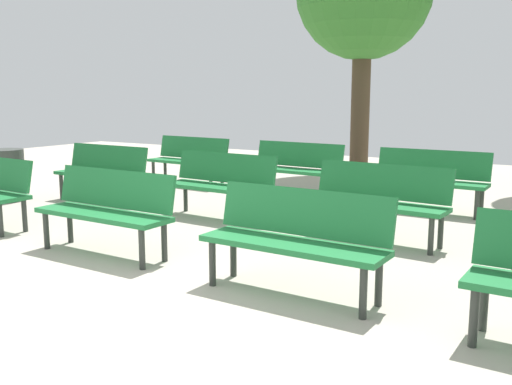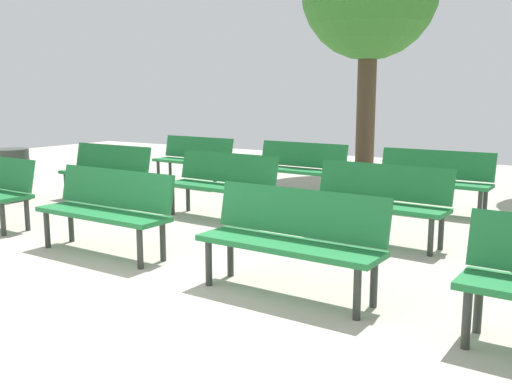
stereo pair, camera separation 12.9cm
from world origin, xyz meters
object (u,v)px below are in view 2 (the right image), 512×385
object	(u,v)px
bench_r0_c2	(292,235)
bench_r2_c0	(194,157)
bench_r1_c0	(106,169)
bench_r1_c2	(378,198)
trash_bin	(11,174)
bench_r1_c1	(222,181)
bench_r2_c2	(433,177)
bench_r2_c1	(299,166)
bench_r0_c1	(107,206)

from	to	relation	value
bench_r0_c2	bench_r2_c0	size ratio (longest dim) A/B	0.99
bench_r1_c0	bench_r1_c2	distance (m)	4.49
bench_r1_c2	trash_bin	distance (m)	5.89
bench_r1_c1	bench_r2_c2	bearing A→B (deg)	42.96
bench_r2_c0	bench_r2_c1	bearing A→B (deg)	1.99
bench_r0_c1	trash_bin	size ratio (longest dim) A/B	1.99
bench_r1_c0	bench_r2_c0	xyz separation A→B (m)	(0.09, 2.06, 0.00)
bench_r1_c1	bench_r2_c0	xyz separation A→B (m)	(-2.17, 2.11, 0.00)
bench_r0_c1	bench_r2_c1	world-z (taller)	same
bench_r1_c1	bench_r2_c2	xyz separation A→B (m)	(2.29, 1.92, 0.00)
bench_r2_c1	bench_r1_c1	bearing A→B (deg)	-88.66
bench_r0_c1	bench_r1_c1	world-z (taller)	same
bench_r0_c1	bench_r1_c2	bearing A→B (deg)	42.30
bench_r0_c1	bench_r2_c1	xyz separation A→B (m)	(0.08, 4.11, 0.00)
bench_r0_c2	bench_r2_c2	bearing A→B (deg)	90.61
bench_r0_c1	bench_r2_c2	distance (m)	4.59
bench_r2_c1	bench_r2_c2	world-z (taller)	same
bench_r0_c2	bench_r1_c2	size ratio (longest dim) A/B	0.99
bench_r1_c2	bench_r2_c0	distance (m)	4.92
bench_r0_c1	bench_r2_c2	xyz separation A→B (m)	(2.30, 3.97, 0.00)
bench_r1_c1	trash_bin	distance (m)	3.69
bench_r0_c1	bench_r2_c0	xyz separation A→B (m)	(-2.16, 4.16, 0.00)
bench_r1_c2	trash_bin	xyz separation A→B (m)	(-5.86, -0.61, -0.10)
bench_r1_c2	bench_r2_c2	bearing A→B (deg)	91.92
bench_r0_c2	bench_r1_c1	xyz separation A→B (m)	(-2.24, 2.11, 0.00)
bench_r2_c2	bench_r0_c1	bearing A→B (deg)	-119.22
bench_r2_c2	bench_r1_c1	bearing A→B (deg)	-139.16
bench_r1_c1	bench_r1_c2	bearing A→B (deg)	1.00
bench_r0_c1	bench_r1_c0	world-z (taller)	same
bench_r1_c0	bench_r2_c2	distance (m)	4.92
bench_r1_c2	bench_r2_c0	bearing A→B (deg)	157.18
bench_r1_c1	trash_bin	bearing A→B (deg)	-166.24
bench_r0_c1	bench_r2_c1	size ratio (longest dim) A/B	0.99
bench_r0_c2	bench_r2_c1	world-z (taller)	same
bench_r1_c2	bench_r2_c1	xyz separation A→B (m)	(-2.16, 2.14, 0.00)
bench_r0_c2	bench_r2_c2	xyz separation A→B (m)	(0.05, 4.03, 0.00)
bench_r1_c2	bench_r2_c2	world-z (taller)	same
bench_r0_c2	bench_r2_c0	distance (m)	6.11
bench_r2_c2	trash_bin	distance (m)	6.47
bench_r1_c2	bench_r1_c1	bearing A→B (deg)	-178.35
bench_r0_c2	trash_bin	bearing A→B (deg)	167.68
bench_r1_c2	trash_bin	bearing A→B (deg)	-170.39
bench_r0_c2	bench_r1_c0	size ratio (longest dim) A/B	1.00
bench_r1_c0	bench_r1_c2	world-z (taller)	same
bench_r0_c2	bench_r1_c2	distance (m)	2.03
bench_r2_c1	trash_bin	bearing A→B (deg)	-140.20
bench_r0_c1	bench_r1_c0	distance (m)	3.08
bench_r0_c1	bench_r2_c1	bearing A→B (deg)	89.88
bench_r0_c2	bench_r1_c0	bearing A→B (deg)	155.67
bench_r0_c1	bench_r1_c0	bearing A→B (deg)	137.94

